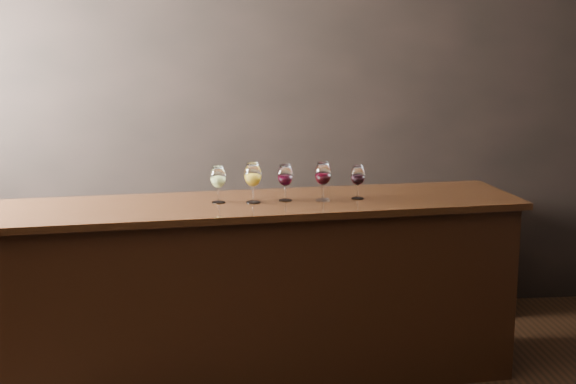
{
  "coord_description": "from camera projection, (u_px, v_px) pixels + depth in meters",
  "views": [
    {
      "loc": [
        -0.26,
        -3.08,
        1.91
      ],
      "look_at": [
        0.13,
        1.08,
        1.06
      ],
      "focal_mm": 50.0,
      "sensor_mm": 36.0,
      "label": 1
    }
  ],
  "objects": [
    {
      "name": "room_shell",
      "position": [
        218.0,
        55.0,
        3.14
      ],
      "size": [
        5.02,
        4.52,
        2.81
      ],
      "color": "black",
      "rests_on": "ground"
    },
    {
      "name": "bar_counter",
      "position": [
        256.0,
        295.0,
        4.37
      ],
      "size": [
        2.82,
        0.9,
        0.97
      ],
      "primitive_type": "cube",
      "rotation": [
        0.0,
        0.0,
        0.11
      ],
      "color": "black",
      "rests_on": "ground"
    },
    {
      "name": "bar_top",
      "position": [
        255.0,
        205.0,
        4.27
      ],
      "size": [
        2.92,
        0.97,
        0.04
      ],
      "primitive_type": "cube",
      "rotation": [
        0.0,
        0.0,
        0.11
      ],
      "color": "black",
      "rests_on": "bar_counter"
    },
    {
      "name": "back_bar_shelf",
      "position": [
        312.0,
        259.0,
        5.35
      ],
      "size": [
        2.22,
        0.4,
        0.8
      ],
      "primitive_type": "cube",
      "color": "black",
      "rests_on": "ground"
    },
    {
      "name": "glass_white",
      "position": [
        218.0,
        178.0,
        4.22
      ],
      "size": [
        0.08,
        0.08,
        0.2
      ],
      "color": "white",
      "rests_on": "bar_top"
    },
    {
      "name": "glass_amber",
      "position": [
        253.0,
        176.0,
        4.22
      ],
      "size": [
        0.09,
        0.09,
        0.21
      ],
      "color": "white",
      "rests_on": "bar_top"
    },
    {
      "name": "glass_red_a",
      "position": [
        285.0,
        176.0,
        4.27
      ],
      "size": [
        0.08,
        0.08,
        0.2
      ],
      "color": "white",
      "rests_on": "bar_top"
    },
    {
      "name": "glass_red_b",
      "position": [
        323.0,
        175.0,
        4.27
      ],
      "size": [
        0.09,
        0.09,
        0.21
      ],
      "color": "white",
      "rests_on": "bar_top"
    },
    {
      "name": "glass_red_c",
      "position": [
        358.0,
        176.0,
        4.32
      ],
      "size": [
        0.08,
        0.08,
        0.18
      ],
      "color": "white",
      "rests_on": "bar_top"
    }
  ]
}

